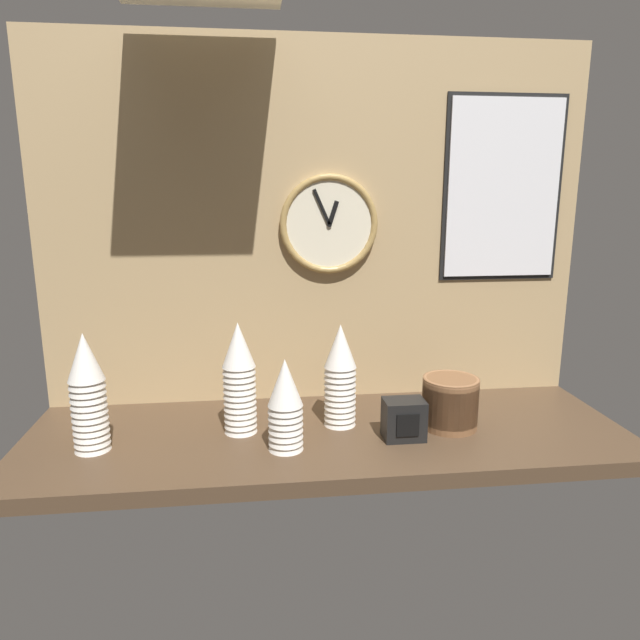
{
  "coord_description": "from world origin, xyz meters",
  "views": [
    {
      "loc": [
        -0.19,
        -1.42,
        0.63
      ],
      "look_at": [
        -0.02,
        0.04,
        0.29
      ],
      "focal_mm": 32.0,
      "sensor_mm": 36.0,
      "label": 1
    }
  ],
  "objects_px": {
    "cup_stack_center": "(285,405)",
    "cup_stack_far_left": "(88,393)",
    "bowl_stack_right": "(450,401)",
    "menu_board": "(503,189)",
    "cup_stack_center_left": "(239,378)",
    "napkin_dispenser": "(404,419)",
    "wall_clock": "(329,224)",
    "cup_stack_center_right": "(340,375)"
  },
  "relations": [
    {
      "from": "cup_stack_center",
      "to": "cup_stack_far_left",
      "type": "bearing_deg",
      "value": 173.72
    },
    {
      "from": "bowl_stack_right",
      "to": "menu_board",
      "type": "distance_m",
      "value": 0.66
    },
    {
      "from": "cup_stack_far_left",
      "to": "menu_board",
      "type": "bearing_deg",
      "value": 14.61
    },
    {
      "from": "cup_stack_center_left",
      "to": "napkin_dispenser",
      "type": "xyz_separation_m",
      "value": [
        0.42,
        -0.09,
        -0.1
      ]
    },
    {
      "from": "bowl_stack_right",
      "to": "cup_stack_center",
      "type": "bearing_deg",
      "value": -169.26
    },
    {
      "from": "napkin_dispenser",
      "to": "cup_stack_far_left",
      "type": "bearing_deg",
      "value": 178.1
    },
    {
      "from": "cup_stack_far_left",
      "to": "menu_board",
      "type": "distance_m",
      "value": 1.29
    },
    {
      "from": "wall_clock",
      "to": "bowl_stack_right",
      "type": "bearing_deg",
      "value": -41.14
    },
    {
      "from": "cup_stack_center_left",
      "to": "wall_clock",
      "type": "distance_m",
      "value": 0.52
    },
    {
      "from": "cup_stack_center",
      "to": "cup_stack_center_left",
      "type": "relative_size",
      "value": 0.78
    },
    {
      "from": "cup_stack_far_left",
      "to": "napkin_dispenser",
      "type": "xyz_separation_m",
      "value": [
        0.78,
        -0.03,
        -0.1
      ]
    },
    {
      "from": "napkin_dispenser",
      "to": "cup_stack_center_right",
      "type": "bearing_deg",
      "value": 144.07
    },
    {
      "from": "menu_board",
      "to": "wall_clock",
      "type": "bearing_deg",
      "value": -179.03
    },
    {
      "from": "cup_stack_center_left",
      "to": "menu_board",
      "type": "relative_size",
      "value": 0.55
    },
    {
      "from": "cup_stack_far_left",
      "to": "wall_clock",
      "type": "xyz_separation_m",
      "value": [
        0.63,
        0.29,
        0.38
      ]
    },
    {
      "from": "cup_stack_center_right",
      "to": "bowl_stack_right",
      "type": "relative_size",
      "value": 1.88
    },
    {
      "from": "cup_stack_center_left",
      "to": "cup_stack_center",
      "type": "bearing_deg",
      "value": -46.53
    },
    {
      "from": "wall_clock",
      "to": "cup_stack_far_left",
      "type": "bearing_deg",
      "value": -155.11
    },
    {
      "from": "cup_stack_far_left",
      "to": "napkin_dispenser",
      "type": "height_order",
      "value": "cup_stack_far_left"
    },
    {
      "from": "menu_board",
      "to": "napkin_dispenser",
      "type": "bearing_deg",
      "value": -138.64
    },
    {
      "from": "menu_board",
      "to": "napkin_dispenser",
      "type": "distance_m",
      "value": 0.76
    },
    {
      "from": "bowl_stack_right",
      "to": "cup_stack_center_right",
      "type": "bearing_deg",
      "value": 170.31
    },
    {
      "from": "bowl_stack_right",
      "to": "wall_clock",
      "type": "relative_size",
      "value": 0.53
    },
    {
      "from": "cup_stack_center",
      "to": "cup_stack_center_right",
      "type": "bearing_deg",
      "value": 40.84
    },
    {
      "from": "cup_stack_center_right",
      "to": "napkin_dispenser",
      "type": "bearing_deg",
      "value": -35.93
    },
    {
      "from": "cup_stack_far_left",
      "to": "cup_stack_center",
      "type": "bearing_deg",
      "value": -6.28
    },
    {
      "from": "cup_stack_center",
      "to": "napkin_dispenser",
      "type": "distance_m",
      "value": 0.31
    },
    {
      "from": "cup_stack_center_left",
      "to": "cup_stack_center_right",
      "type": "bearing_deg",
      "value": 3.4
    },
    {
      "from": "wall_clock",
      "to": "napkin_dispenser",
      "type": "relative_size",
      "value": 2.72
    },
    {
      "from": "bowl_stack_right",
      "to": "menu_board",
      "type": "height_order",
      "value": "menu_board"
    },
    {
      "from": "cup_stack_center_right",
      "to": "wall_clock",
      "type": "distance_m",
      "value": 0.44
    },
    {
      "from": "bowl_stack_right",
      "to": "wall_clock",
      "type": "bearing_deg",
      "value": 138.86
    },
    {
      "from": "napkin_dispenser",
      "to": "cup_stack_center_left",
      "type": "bearing_deg",
      "value": 167.53
    },
    {
      "from": "cup_stack_center",
      "to": "cup_stack_center_left",
      "type": "height_order",
      "value": "cup_stack_center_left"
    },
    {
      "from": "cup_stack_center_right",
      "to": "cup_stack_center",
      "type": "xyz_separation_m",
      "value": [
        -0.16,
        -0.14,
        -0.02
      ]
    },
    {
      "from": "cup_stack_center_left",
      "to": "wall_clock",
      "type": "bearing_deg",
      "value": 40.26
    },
    {
      "from": "cup_stack_center",
      "to": "wall_clock",
      "type": "relative_size",
      "value": 0.82
    },
    {
      "from": "wall_clock",
      "to": "cup_stack_center_left",
      "type": "bearing_deg",
      "value": -139.74
    },
    {
      "from": "cup_stack_center_right",
      "to": "menu_board",
      "type": "bearing_deg",
      "value": 22.69
    },
    {
      "from": "cup_stack_far_left",
      "to": "bowl_stack_right",
      "type": "relative_size",
      "value": 1.99
    },
    {
      "from": "bowl_stack_right",
      "to": "napkin_dispenser",
      "type": "distance_m",
      "value": 0.16
    },
    {
      "from": "cup_stack_center",
      "to": "napkin_dispenser",
      "type": "bearing_deg",
      "value": 4.93
    }
  ]
}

